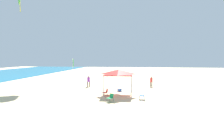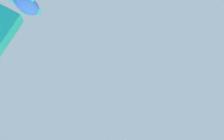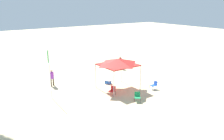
% 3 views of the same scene
% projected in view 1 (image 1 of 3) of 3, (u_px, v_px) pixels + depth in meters
% --- Properties ---
extents(ground, '(120.00, 120.00, 0.10)m').
position_uv_depth(ground, '(127.00, 94.00, 20.04)').
color(ground, beige).
extents(canopy_tent, '(3.22, 3.42, 3.10)m').
position_uv_depth(canopy_tent, '(118.00, 72.00, 19.57)').
color(canopy_tent, '#B7B7BC').
rests_on(canopy_tent, ground).
extents(folding_chair_near_cooler, '(0.74, 0.79, 0.82)m').
position_uv_depth(folding_chair_near_cooler, '(106.00, 92.00, 18.83)').
color(folding_chair_near_cooler, black).
rests_on(folding_chair_near_cooler, ground).
extents(folding_chair_left_of_tent, '(0.81, 0.78, 0.82)m').
position_uv_depth(folding_chair_left_of_tent, '(110.00, 97.00, 16.25)').
color(folding_chair_left_of_tent, black).
rests_on(folding_chair_left_of_tent, ground).
extents(folding_chair_facing_ocean, '(0.60, 0.68, 0.82)m').
position_uv_depth(folding_chair_facing_ocean, '(143.00, 95.00, 17.17)').
color(folding_chair_facing_ocean, black).
rests_on(folding_chair_facing_ocean, ground).
extents(cooler_box, '(0.74, 0.64, 0.40)m').
position_uv_depth(cooler_box, '(120.00, 90.00, 21.49)').
color(cooler_box, blue).
rests_on(cooler_box, ground).
extents(banner_flag, '(0.36, 0.06, 4.47)m').
position_uv_depth(banner_flag, '(73.00, 71.00, 21.79)').
color(banner_flag, silver).
rests_on(banner_flag, ground).
extents(person_kite_handler, '(0.41, 0.44, 1.74)m').
position_uv_depth(person_kite_handler, '(89.00, 80.00, 24.83)').
color(person_kite_handler, brown).
rests_on(person_kite_handler, ground).
extents(person_far_stroller, '(0.39, 0.39, 1.63)m').
position_uv_depth(person_far_stroller, '(151.00, 81.00, 24.90)').
color(person_far_stroller, brown).
rests_on(person_far_stroller, ground).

